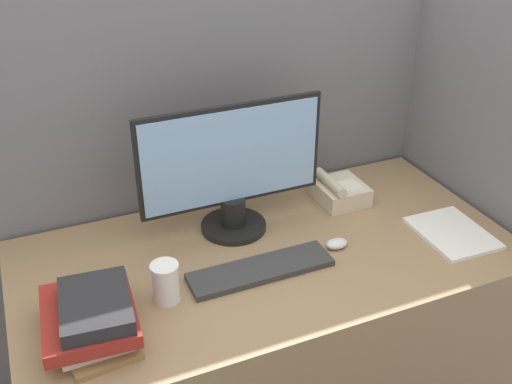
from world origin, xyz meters
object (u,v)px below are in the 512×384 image
monitor (232,173)px  book_stack (92,317)px  desk_telephone (339,191)px  coffee_cup (166,282)px  keyboard (261,270)px  mouse (337,244)px

monitor → book_stack: (-0.53, -0.35, -0.15)m
monitor → desk_telephone: monitor is taller
monitor → book_stack: bearing=-146.8°
monitor → coffee_cup: size_ratio=5.07×
monitor → desk_telephone: 0.46m
keyboard → book_stack: (-0.52, -0.08, 0.06)m
mouse → coffee_cup: bearing=-176.6°
keyboard → book_stack: size_ratio=1.45×
coffee_cup → monitor: bearing=41.5°
mouse → monitor: bearing=137.9°
coffee_cup → book_stack: bearing=-162.0°
book_stack → monitor: bearing=33.2°
monitor → keyboard: (-0.01, -0.26, -0.20)m
monitor → book_stack: monitor is taller
mouse → book_stack: (-0.80, -0.11, 0.05)m
keyboard → desk_telephone: (0.44, 0.28, 0.03)m
coffee_cup → mouse: bearing=3.4°
keyboard → coffee_cup: coffee_cup is taller
mouse → book_stack: 0.80m
monitor → mouse: size_ratio=8.49×
monitor → coffee_cup: (-0.31, -0.28, -0.15)m
monitor → keyboard: monitor is taller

